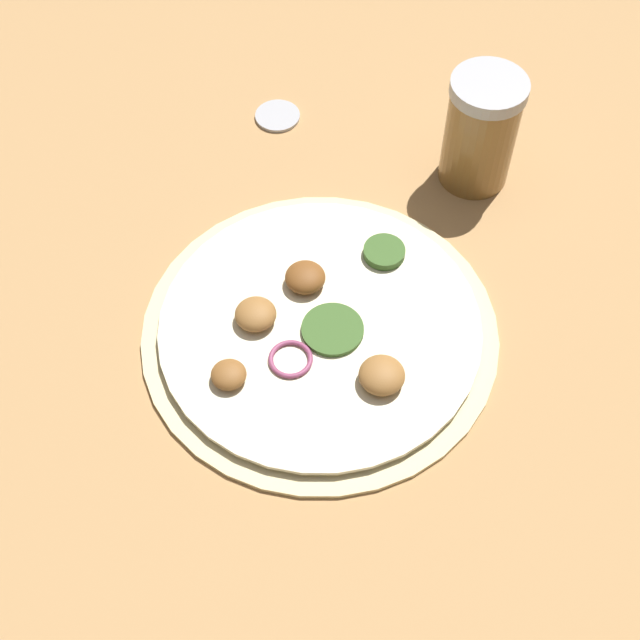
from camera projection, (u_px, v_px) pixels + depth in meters
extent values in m
plane|color=tan|center=(320.00, 333.00, 0.73)|extent=(3.00, 3.00, 0.00)
cylinder|color=beige|center=(320.00, 330.00, 0.73)|extent=(0.29, 0.29, 0.01)
cylinder|color=#EFE5C1|center=(320.00, 326.00, 0.72)|extent=(0.26, 0.26, 0.00)
ellipsoid|color=#996633|center=(382.00, 375.00, 0.68)|extent=(0.04, 0.04, 0.02)
ellipsoid|color=#996633|center=(256.00, 314.00, 0.71)|extent=(0.03, 0.03, 0.02)
torus|color=#934266|center=(291.00, 359.00, 0.70)|extent=(0.04, 0.04, 0.00)
ellipsoid|color=brown|center=(305.00, 277.00, 0.73)|extent=(0.03, 0.03, 0.02)
ellipsoid|color=brown|center=(229.00, 375.00, 0.68)|extent=(0.03, 0.03, 0.01)
cylinder|color=#385B23|center=(333.00, 330.00, 0.71)|extent=(0.05, 0.05, 0.00)
cylinder|color=#385B23|center=(384.00, 252.00, 0.76)|extent=(0.04, 0.04, 0.01)
cylinder|color=olive|center=(480.00, 136.00, 0.79)|extent=(0.06, 0.06, 0.10)
cylinder|color=#B2B2B7|center=(489.00, 88.00, 0.74)|extent=(0.07, 0.07, 0.01)
cylinder|color=#B2B2B7|center=(277.00, 115.00, 0.87)|extent=(0.04, 0.04, 0.01)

